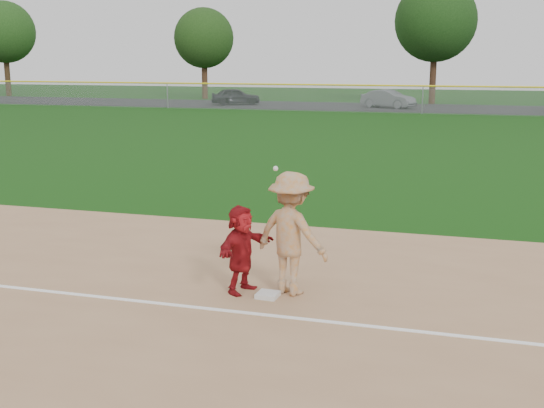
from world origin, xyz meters
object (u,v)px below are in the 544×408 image
(first_base, at_px, (268,295))
(car_mid, at_px, (388,99))
(base_runner, at_px, (241,249))
(car_left, at_px, (236,96))

(first_base, bearing_deg, car_mid, 94.34)
(first_base, distance_m, car_mid, 45.50)
(first_base, height_order, base_runner, base_runner)
(car_mid, bearing_deg, first_base, -153.12)
(first_base, height_order, car_left, car_left)
(first_base, relative_size, base_runner, 0.23)
(first_base, distance_m, car_left, 48.35)
(car_left, bearing_deg, car_mid, -114.59)
(first_base, bearing_deg, base_runner, 163.93)
(first_base, relative_size, car_left, 0.08)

